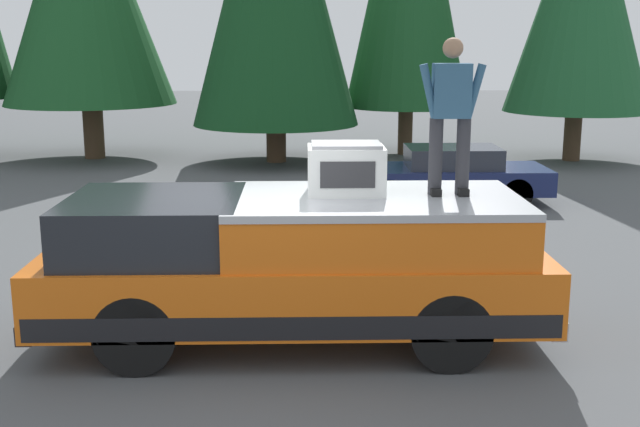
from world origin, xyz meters
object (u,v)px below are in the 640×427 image
person_on_truck_bed (451,112)px  parked_car_navy (448,175)px  compressor_unit (346,169)px  pickup_truck (295,265)px

person_on_truck_bed → parked_car_navy: size_ratio=0.41×
person_on_truck_bed → parked_car_navy: (7.59, -1.44, -1.97)m
compressor_unit → person_on_truck_bed: size_ratio=0.50×
pickup_truck → compressor_unit: size_ratio=6.60×
pickup_truck → parked_car_navy: 8.30m
parked_car_navy → compressor_unit: bearing=161.2°
compressor_unit → person_on_truck_bed: bearing=-94.7°
pickup_truck → person_on_truck_bed: bearing=-86.9°
compressor_unit → parked_car_navy: compressor_unit is taller
pickup_truck → person_on_truck_bed: person_on_truck_bed is taller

